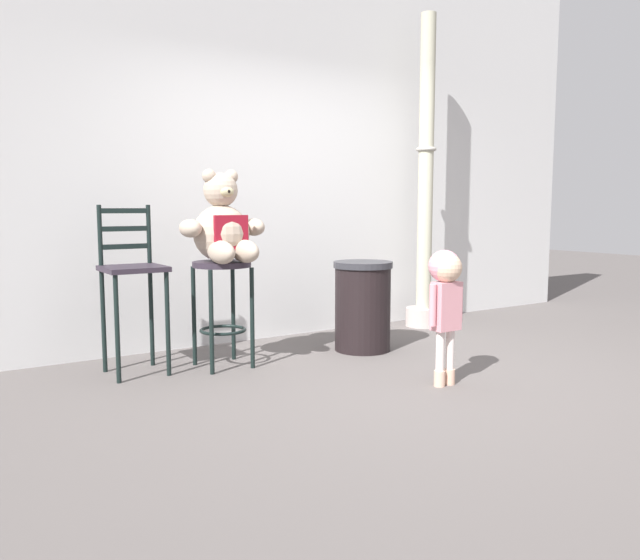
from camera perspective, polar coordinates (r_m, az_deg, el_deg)
ground_plane at (r=4.34m, az=8.29°, el=-9.09°), size 24.00×24.00×0.00m
building_wall at (r=5.84m, az=-4.62°, el=12.90°), size 7.61×0.30×3.62m
bar_stool_with_teddy at (r=4.66m, az=-8.77°, el=-0.96°), size 0.42×0.42×0.78m
teddy_bear at (r=4.59m, az=-8.70°, el=4.61°), size 0.63×0.57×0.66m
child_walking at (r=4.19m, az=11.23°, el=-0.68°), size 0.28×0.23×0.89m
trash_bin at (r=5.18m, az=3.86°, el=-2.32°), size 0.48×0.48×0.73m
lamppost at (r=6.25m, az=9.43°, el=6.67°), size 0.34×0.34×2.97m
bar_chair_empty at (r=4.60m, az=-16.51°, el=0.20°), size 0.41×0.41×1.18m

